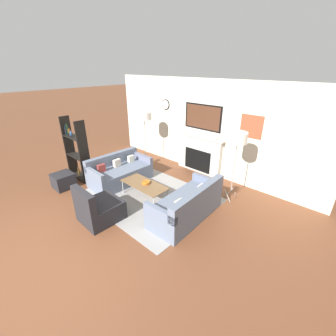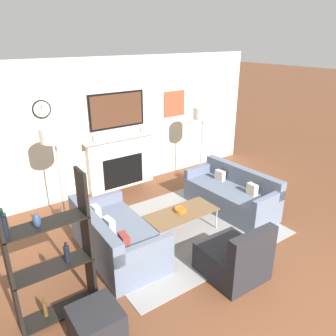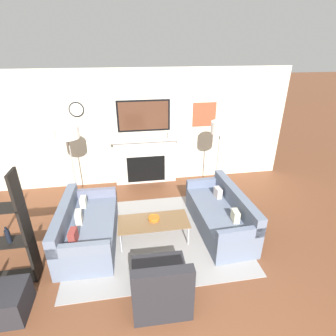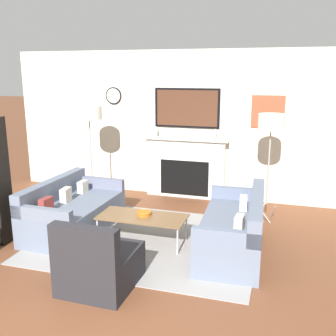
{
  "view_description": "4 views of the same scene",
  "coord_description": "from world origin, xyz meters",
  "px_view_note": "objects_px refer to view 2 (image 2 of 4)",
  "views": [
    {
      "loc": [
        3.61,
        -0.58,
        3.01
      ],
      "look_at": [
        0.28,
        3.02,
        0.75
      ],
      "focal_mm": 24.0,
      "sensor_mm": 36.0,
      "label": 1
    },
    {
      "loc": [
        -2.93,
        -1.14,
        3.06
      ],
      "look_at": [
        0.03,
        3.04,
        0.98
      ],
      "focal_mm": 35.0,
      "sensor_mm": 36.0,
      "label": 2
    },
    {
      "loc": [
        -0.4,
        -1.13,
        3.14
      ],
      "look_at": [
        0.32,
        3.27,
        1.03
      ],
      "focal_mm": 28.0,
      "sensor_mm": 36.0,
      "label": 3
    },
    {
      "loc": [
        1.74,
        -2.21,
        2.32
      ],
      "look_at": [
        0.16,
        3.04,
        0.97
      ],
      "focal_mm": 42.0,
      "sensor_mm": 36.0,
      "label": 4
    }
  ],
  "objects_px": {
    "couch_left": "(116,239)",
    "decorative_bowl": "(181,210)",
    "floor_lamp_right": "(203,114)",
    "shelf_unit": "(48,254)",
    "couch_right": "(232,195)",
    "coffee_table": "(181,214)",
    "armchair": "(234,259)",
    "floor_lamp_left": "(54,136)",
    "ottoman": "(97,325)"
  },
  "relations": [
    {
      "from": "floor_lamp_left",
      "to": "ottoman",
      "type": "height_order",
      "value": "floor_lamp_left"
    },
    {
      "from": "floor_lamp_right",
      "to": "ottoman",
      "type": "xyz_separation_m",
      "value": [
        -3.58,
        -2.5,
        -1.35
      ]
    },
    {
      "from": "coffee_table",
      "to": "decorative_bowl",
      "type": "relative_size",
      "value": 5.94
    },
    {
      "from": "floor_lamp_right",
      "to": "couch_left",
      "type": "bearing_deg",
      "value": -154.8
    },
    {
      "from": "couch_right",
      "to": "shelf_unit",
      "type": "height_order",
      "value": "shelf_unit"
    },
    {
      "from": "floor_lamp_left",
      "to": "couch_right",
      "type": "bearing_deg",
      "value": -25.19
    },
    {
      "from": "ottoman",
      "to": "shelf_unit",
      "type": "bearing_deg",
      "value": 112.64
    },
    {
      "from": "armchair",
      "to": "floor_lamp_right",
      "type": "distance_m",
      "value": 3.34
    },
    {
      "from": "decorative_bowl",
      "to": "ottoman",
      "type": "xyz_separation_m",
      "value": [
        -2.0,
        -1.16,
        -0.22
      ]
    },
    {
      "from": "couch_left",
      "to": "coffee_table",
      "type": "relative_size",
      "value": 1.37
    },
    {
      "from": "coffee_table",
      "to": "floor_lamp_left",
      "type": "xyz_separation_m",
      "value": [
        -1.48,
        1.38,
        1.24
      ]
    },
    {
      "from": "decorative_bowl",
      "to": "floor_lamp_right",
      "type": "xyz_separation_m",
      "value": [
        1.58,
        1.34,
        1.13
      ]
    },
    {
      "from": "couch_right",
      "to": "couch_left",
      "type": "bearing_deg",
      "value": -179.97
    },
    {
      "from": "couch_right",
      "to": "decorative_bowl",
      "type": "relative_size",
      "value": 8.76
    },
    {
      "from": "coffee_table",
      "to": "floor_lamp_right",
      "type": "relative_size",
      "value": 0.71
    },
    {
      "from": "couch_left",
      "to": "floor_lamp_right",
      "type": "bearing_deg",
      "value": 25.2
    },
    {
      "from": "floor_lamp_left",
      "to": "shelf_unit",
      "type": "height_order",
      "value": "same"
    },
    {
      "from": "couch_right",
      "to": "shelf_unit",
      "type": "bearing_deg",
      "value": -169.86
    },
    {
      "from": "coffee_table",
      "to": "ottoman",
      "type": "relative_size",
      "value": 2.42
    },
    {
      "from": "floor_lamp_right",
      "to": "armchair",
      "type": "bearing_deg",
      "value": -121.98
    },
    {
      "from": "coffee_table",
      "to": "shelf_unit",
      "type": "bearing_deg",
      "value": -166.79
    },
    {
      "from": "couch_left",
      "to": "decorative_bowl",
      "type": "distance_m",
      "value": 1.16
    },
    {
      "from": "couch_left",
      "to": "floor_lamp_left",
      "type": "relative_size",
      "value": 0.96
    },
    {
      "from": "armchair",
      "to": "couch_left",
      "type": "bearing_deg",
      "value": 129.41
    },
    {
      "from": "couch_left",
      "to": "couch_right",
      "type": "height_order",
      "value": "couch_right"
    },
    {
      "from": "floor_lamp_left",
      "to": "floor_lamp_right",
      "type": "relative_size",
      "value": 1.03
    },
    {
      "from": "decorative_bowl",
      "to": "floor_lamp_right",
      "type": "bearing_deg",
      "value": 40.41
    },
    {
      "from": "couch_right",
      "to": "floor_lamp_right",
      "type": "distance_m",
      "value": 1.83
    },
    {
      "from": "coffee_table",
      "to": "couch_right",
      "type": "bearing_deg",
      "value": 4.52
    },
    {
      "from": "shelf_unit",
      "to": "floor_lamp_left",
      "type": "bearing_deg",
      "value": 68.19
    },
    {
      "from": "floor_lamp_left",
      "to": "shelf_unit",
      "type": "bearing_deg",
      "value": -111.81
    },
    {
      "from": "shelf_unit",
      "to": "couch_right",
      "type": "bearing_deg",
      "value": 10.14
    },
    {
      "from": "couch_right",
      "to": "floor_lamp_right",
      "type": "bearing_deg",
      "value": 75.42
    },
    {
      "from": "couch_right",
      "to": "floor_lamp_right",
      "type": "xyz_separation_m",
      "value": [
        0.33,
        1.28,
        1.26
      ]
    },
    {
      "from": "floor_lamp_right",
      "to": "shelf_unit",
      "type": "relative_size",
      "value": 0.98
    },
    {
      "from": "floor_lamp_right",
      "to": "shelf_unit",
      "type": "bearing_deg",
      "value": -153.5
    },
    {
      "from": "floor_lamp_right",
      "to": "shelf_unit",
      "type": "xyz_separation_m",
      "value": [
        -3.83,
        -1.91,
        -0.69
      ]
    },
    {
      "from": "couch_left",
      "to": "floor_lamp_right",
      "type": "height_order",
      "value": "floor_lamp_right"
    },
    {
      "from": "couch_right",
      "to": "coffee_table",
      "type": "relative_size",
      "value": 1.47
    },
    {
      "from": "floor_lamp_right",
      "to": "ottoman",
      "type": "bearing_deg",
      "value": -145.04
    },
    {
      "from": "couch_right",
      "to": "floor_lamp_left",
      "type": "xyz_separation_m",
      "value": [
        -2.73,
        1.28,
        1.31
      ]
    },
    {
      "from": "ottoman",
      "to": "decorative_bowl",
      "type": "bearing_deg",
      "value": 30.08
    },
    {
      "from": "shelf_unit",
      "to": "couch_left",
      "type": "bearing_deg",
      "value": 29.63
    },
    {
      "from": "armchair",
      "to": "decorative_bowl",
      "type": "bearing_deg",
      "value": 87.4
    },
    {
      "from": "couch_right",
      "to": "armchair",
      "type": "distance_m",
      "value": 1.87
    },
    {
      "from": "couch_left",
      "to": "armchair",
      "type": "distance_m",
      "value": 1.73
    },
    {
      "from": "coffee_table",
      "to": "floor_lamp_left",
      "type": "height_order",
      "value": "floor_lamp_left"
    },
    {
      "from": "couch_left",
      "to": "armchair",
      "type": "relative_size",
      "value": 2.02
    },
    {
      "from": "armchair",
      "to": "floor_lamp_right",
      "type": "xyz_separation_m",
      "value": [
        1.64,
        2.62,
        1.28
      ]
    },
    {
      "from": "couch_right",
      "to": "ottoman",
      "type": "height_order",
      "value": "couch_right"
    }
  ]
}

